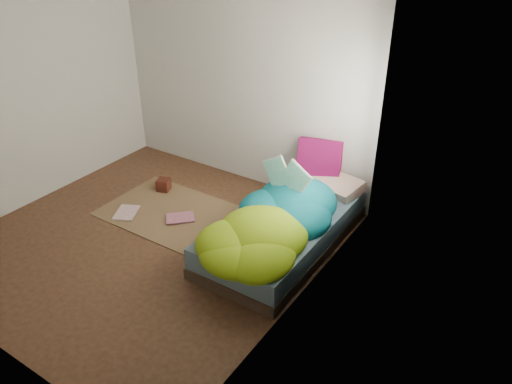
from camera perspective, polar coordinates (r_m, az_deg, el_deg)
ground at (r=5.45m, az=-12.08°, el=-5.46°), size 3.50×3.50×0.00m
room_walls at (r=4.72m, az=-14.00°, el=10.89°), size 3.54×3.54×2.62m
bed at (r=5.19m, az=3.10°, el=-4.49°), size 1.00×2.00×0.34m
duvet at (r=4.84m, az=1.88°, el=-2.38°), size 0.96×1.84×0.34m
rug at (r=5.86m, az=-9.43°, el=-2.39°), size 1.60×1.10×0.01m
pillow_floral at (r=5.61m, az=9.04°, el=0.80°), size 0.64×0.48×0.13m
pillow_magenta at (r=5.70m, az=7.25°, el=3.53°), size 0.52×0.29×0.50m
open_book at (r=5.02m, az=3.44°, el=2.94°), size 0.48×0.14×0.29m
wooden_box at (r=6.31m, az=-10.52°, el=0.83°), size 0.19×0.19×0.15m
floor_book_a at (r=5.98m, az=-15.65°, el=-2.24°), size 0.36×0.40×0.02m
floor_book_b at (r=5.81m, az=-8.74°, el=-2.36°), size 0.39×0.38×0.03m
floor_book_c at (r=5.26m, az=-6.81°, el=-6.06°), size 0.38×0.41×0.03m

